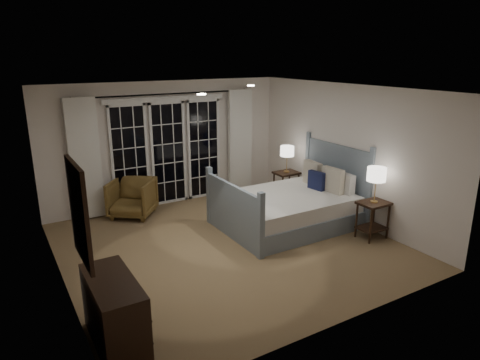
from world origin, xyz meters
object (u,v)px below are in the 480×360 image
nightstand_left (373,214)px  lamp_left (377,175)px  bed (290,207)px  dresser (115,312)px  lamp_right (287,151)px  nightstand_right (286,182)px  armchair (132,198)px

nightstand_left → lamp_left: 0.69m
bed → dresser: size_ratio=2.17×
bed → lamp_right: size_ratio=4.26×
bed → nightstand_right: 1.32m
nightstand_right → lamp_right: size_ratio=1.15×
nightstand_left → lamp_right: (-0.10, 2.27, 0.65)m
bed → nightstand_left: (0.83, -1.17, 0.08)m
bed → lamp_right: (0.72, 1.10, 0.73)m
lamp_left → armchair: 4.47m
bed → nightstand_right: bearing=56.7°
nightstand_right → bed: bearing=-123.3°
nightstand_left → dresser: dresser is taller
nightstand_right → nightstand_left: bearing=-87.4°
nightstand_left → lamp_left: bearing=0.0°
lamp_left → lamp_right: bearing=92.6°
nightstand_left → armchair: 4.41m
bed → lamp_right: bed is taller
lamp_right → armchair: bearing=165.2°
nightstand_left → nightstand_right: 2.28m
bed → dresser: 4.03m
bed → lamp_left: (0.83, -1.17, 0.77)m
lamp_right → dresser: lamp_right is taller
armchair → dresser: 3.87m
armchair → nightstand_right: bearing=23.7°
bed → armchair: 3.01m
nightstand_left → armchair: size_ratio=0.81×
bed → nightstand_right: size_ratio=3.71×
bed → dresser: bearing=-154.6°
bed → nightstand_right: (0.72, 1.10, 0.08)m
lamp_right → dresser: (-4.37, -2.83, -0.69)m
nightstand_left → lamp_right: size_ratio=1.16×
nightstand_right → dresser: 5.20m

